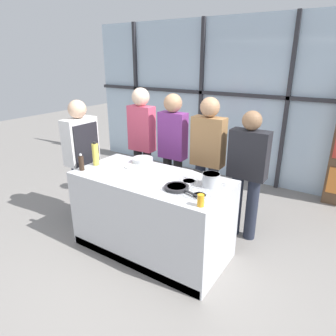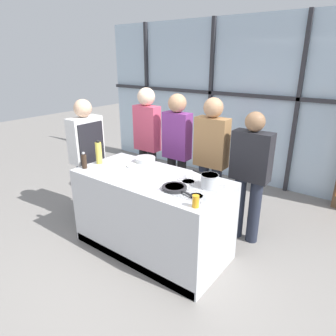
% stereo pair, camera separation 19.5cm
% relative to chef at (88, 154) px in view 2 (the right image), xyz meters
% --- Properties ---
extents(ground_plane, '(18.00, 18.00, 0.00)m').
position_rel_chef_xyz_m(ground_plane, '(1.20, -0.11, -0.93)').
color(ground_plane, gray).
extents(back_window_wall, '(6.40, 0.10, 2.80)m').
position_rel_chef_xyz_m(back_window_wall, '(1.20, 2.58, 0.47)').
color(back_window_wall, silver).
rests_on(back_window_wall, ground_plane).
extents(demo_island, '(1.74, 0.84, 0.93)m').
position_rel_chef_xyz_m(demo_island, '(1.20, -0.11, -0.47)').
color(demo_island, silver).
rests_on(demo_island, ground_plane).
extents(chef, '(0.24, 0.45, 1.65)m').
position_rel_chef_xyz_m(chef, '(0.00, 0.00, 0.00)').
color(chef, '#232838').
rests_on(chef, ground_plane).
extents(spectator_far_left, '(0.38, 0.25, 1.76)m').
position_rel_chef_xyz_m(spectator_far_left, '(0.42, 0.75, 0.11)').
color(spectator_far_left, black).
rests_on(spectator_far_left, ground_plane).
extents(spectator_center_left, '(0.38, 0.24, 1.71)m').
position_rel_chef_xyz_m(spectator_center_left, '(0.94, 0.75, 0.08)').
color(spectator_center_left, black).
rests_on(spectator_center_left, ground_plane).
extents(spectator_center_right, '(0.41, 0.24, 1.71)m').
position_rel_chef_xyz_m(spectator_center_right, '(1.46, 0.75, 0.05)').
color(spectator_center_right, '#232838').
rests_on(spectator_center_right, ground_plane).
extents(spectator_far_right, '(0.45, 0.22, 1.59)m').
position_rel_chef_xyz_m(spectator_far_right, '(1.99, 0.75, -0.03)').
color(spectator_far_right, '#232838').
rests_on(spectator_far_right, ground_plane).
extents(frying_pan, '(0.43, 0.24, 0.03)m').
position_rel_chef_xyz_m(frying_pan, '(1.62, -0.24, 0.02)').
color(frying_pan, '#232326').
rests_on(frying_pan, demo_island).
extents(saucepan, '(0.33, 0.18, 0.13)m').
position_rel_chef_xyz_m(saucepan, '(1.86, 0.02, 0.07)').
color(saucepan, silver).
rests_on(saucepan, demo_island).
extents(white_plate, '(0.23, 0.23, 0.01)m').
position_rel_chef_xyz_m(white_plate, '(0.85, 0.03, 0.00)').
color(white_plate, white).
rests_on(white_plate, demo_island).
extents(mixing_bowl, '(0.25, 0.25, 0.07)m').
position_rel_chef_xyz_m(mixing_bowl, '(0.85, 0.20, 0.03)').
color(mixing_bowl, silver).
rests_on(mixing_bowl, demo_island).
extents(oil_bottle, '(0.08, 0.08, 0.29)m').
position_rel_chef_xyz_m(oil_bottle, '(0.43, -0.16, 0.13)').
color(oil_bottle, '#E0CC4C').
rests_on(oil_bottle, demo_island).
extents(pepper_grinder, '(0.06, 0.06, 0.20)m').
position_rel_chef_xyz_m(pepper_grinder, '(0.42, -0.38, 0.09)').
color(pepper_grinder, '#332319').
rests_on(pepper_grinder, demo_island).
extents(juice_glass_near, '(0.06, 0.06, 0.11)m').
position_rel_chef_xyz_m(juice_glass_near, '(1.97, -0.43, 0.05)').
color(juice_glass_near, orange).
rests_on(juice_glass_near, demo_island).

